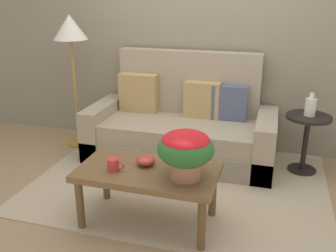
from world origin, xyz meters
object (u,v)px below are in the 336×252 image
object	(u,v)px
floor_lamp	(71,39)
snack_bowl	(146,160)
couch	(182,128)
coffee_mug	(114,165)
potted_plant	(186,149)
coffee_table	(148,177)
side_table	(307,133)
table_vase	(311,107)

from	to	relation	value
floor_lamp	snack_bowl	xyz separation A→B (m)	(1.28, -1.23, -0.72)
couch	coffee_mug	xyz separation A→B (m)	(-0.17, -1.37, 0.18)
couch	coffee_mug	distance (m)	1.39
potted_plant	coffee_mug	bearing A→B (deg)	-175.96
coffee_mug	floor_lamp	bearing A→B (deg)	128.07
coffee_table	coffee_mug	world-z (taller)	coffee_mug
side_table	table_vase	distance (m)	0.27
floor_lamp	potted_plant	xyz separation A→B (m)	(1.62, -1.34, -0.54)
couch	snack_bowl	distance (m)	1.23
coffee_mug	table_vase	bearing A→B (deg)	43.41
potted_plant	side_table	bearing A→B (deg)	55.86
potted_plant	table_vase	distance (m)	1.59
snack_bowl	table_vase	size ratio (longest dim) A/B	0.66
coffee_mug	snack_bowl	world-z (taller)	coffee_mug
floor_lamp	couch	bearing A→B (deg)	-0.43
side_table	snack_bowl	xyz separation A→B (m)	(-1.23, -1.20, 0.09)
couch	coffee_mug	world-z (taller)	couch
side_table	floor_lamp	size ratio (longest dim) A/B	0.40
potted_plant	coffee_mug	distance (m)	0.56
potted_plant	coffee_mug	world-z (taller)	potted_plant
couch	potted_plant	bearing A→B (deg)	-74.80
table_vase	snack_bowl	bearing A→B (deg)	-135.74
coffee_table	snack_bowl	xyz separation A→B (m)	(-0.04, 0.06, 0.10)
floor_lamp	coffee_mug	xyz separation A→B (m)	(1.08, -1.38, -0.71)
coffee_table	snack_bowl	bearing A→B (deg)	120.56
couch	snack_bowl	world-z (taller)	couch
coffee_table	side_table	distance (m)	1.74
couch	potted_plant	xyz separation A→B (m)	(0.36, -1.33, 0.35)
floor_lamp	table_vase	size ratio (longest dim) A/B	6.61
couch	snack_bowl	xyz separation A→B (m)	(0.03, -1.22, 0.17)
couch	side_table	xyz separation A→B (m)	(1.25, -0.02, 0.08)
side_table	potted_plant	bearing A→B (deg)	-124.14
couch	floor_lamp	xyz separation A→B (m)	(-1.25, 0.01, 0.89)
couch	snack_bowl	size ratio (longest dim) A/B	13.20
coffee_mug	potted_plant	bearing A→B (deg)	4.04
coffee_table	coffee_mug	size ratio (longest dim) A/B	8.00
snack_bowl	table_vase	bearing A→B (deg)	44.26
couch	potted_plant	size ratio (longest dim) A/B	4.90
floor_lamp	snack_bowl	size ratio (longest dim) A/B	10.02
couch	coffee_mug	size ratio (longest dim) A/B	14.90
couch	coffee_table	bearing A→B (deg)	-87.25
side_table	snack_bowl	distance (m)	1.72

